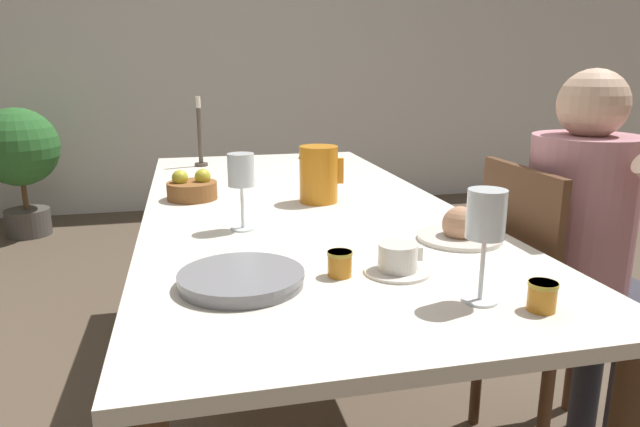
# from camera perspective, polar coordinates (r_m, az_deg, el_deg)

# --- Properties ---
(ground_plane) EXTENTS (20.00, 20.00, 0.00)m
(ground_plane) POSITION_cam_1_polar(r_m,az_deg,el_deg) (2.21, -2.03, -18.45)
(ground_plane) COLOR brown
(wall_back) EXTENTS (10.00, 0.06, 2.60)m
(wall_back) POSITION_cam_1_polar(r_m,az_deg,el_deg) (4.98, -9.43, 15.51)
(wall_back) COLOR white
(wall_back) RESTS_ON ground_plane
(dining_table) EXTENTS (0.99, 2.19, 0.76)m
(dining_table) POSITION_cam_1_polar(r_m,az_deg,el_deg) (1.93, -2.21, -1.42)
(dining_table) COLOR silver
(dining_table) RESTS_ON ground_plane
(chair_person_side) EXTENTS (0.42, 0.42, 0.93)m
(chair_person_side) POSITION_cam_1_polar(r_m,az_deg,el_deg) (1.86, 21.84, -8.70)
(chair_person_side) COLOR #51331E
(chair_person_side) RESTS_ON ground_plane
(person_seated) EXTENTS (0.39, 0.41, 1.20)m
(person_seated) POSITION_cam_1_polar(r_m,az_deg,el_deg) (1.83, 25.23, -2.41)
(person_seated) COLOR #33333D
(person_seated) RESTS_ON ground_plane
(red_pitcher) EXTENTS (0.15, 0.13, 0.19)m
(red_pitcher) POSITION_cam_1_polar(r_m,az_deg,el_deg) (1.91, -0.14, 3.97)
(red_pitcher) COLOR orange
(red_pitcher) RESTS_ON dining_table
(wine_glass_water) EXTENTS (0.07, 0.07, 0.22)m
(wine_glass_water) POSITION_cam_1_polar(r_m,az_deg,el_deg) (1.59, -7.89, 4.00)
(wine_glass_water) COLOR white
(wine_glass_water) RESTS_ON dining_table
(wine_glass_juice) EXTENTS (0.07, 0.07, 0.22)m
(wine_glass_juice) POSITION_cam_1_polar(r_m,az_deg,el_deg) (1.12, 16.25, -0.68)
(wine_glass_juice) COLOR white
(wine_glass_juice) RESTS_ON dining_table
(teacup_near_person) EXTENTS (0.15, 0.15, 0.07)m
(teacup_near_person) POSITION_cam_1_polar(r_m,az_deg,el_deg) (1.28, 7.77, -4.68)
(teacup_near_person) COLOR silver
(teacup_near_person) RESTS_ON dining_table
(serving_tray) EXTENTS (0.27, 0.27, 0.03)m
(serving_tray) POSITION_cam_1_polar(r_m,az_deg,el_deg) (1.21, -7.86, -6.48)
(serving_tray) COLOR gray
(serving_tray) RESTS_ON dining_table
(bread_plate) EXTENTS (0.22, 0.22, 0.10)m
(bread_plate) POSITION_cam_1_polar(r_m,az_deg,el_deg) (1.55, 13.82, -1.59)
(bread_plate) COLOR silver
(bread_plate) RESTS_ON dining_table
(jam_jar_amber) EXTENTS (0.06, 0.06, 0.06)m
(jam_jar_amber) POSITION_cam_1_polar(r_m,az_deg,el_deg) (1.25, 1.99, -4.91)
(jam_jar_amber) COLOR #C67A1E
(jam_jar_amber) RESTS_ON dining_table
(jam_jar_red) EXTENTS (0.06, 0.06, 0.06)m
(jam_jar_red) POSITION_cam_1_polar(r_m,az_deg,el_deg) (1.16, 21.34, -7.57)
(jam_jar_red) COLOR #C67A1E
(jam_jar_red) RESTS_ON dining_table
(fruit_bowl) EXTENTS (0.17, 0.17, 0.10)m
(fruit_bowl) POSITION_cam_1_polar(r_m,az_deg,el_deg) (2.01, -12.68, 2.45)
(fruit_bowl) COLOR brown
(fruit_bowl) RESTS_ON dining_table
(candlestick_tall) EXTENTS (0.06, 0.06, 0.31)m
(candlestick_tall) POSITION_cam_1_polar(r_m,az_deg,el_deg) (2.67, -11.91, 7.25)
(candlestick_tall) COLOR #4C4238
(candlestick_tall) RESTS_ON dining_table
(potted_plant) EXTENTS (0.55, 0.55, 0.92)m
(potted_plant) POSITION_cam_1_polar(r_m,az_deg,el_deg) (4.58, -27.86, 5.23)
(potted_plant) COLOR #4C4742
(potted_plant) RESTS_ON ground_plane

